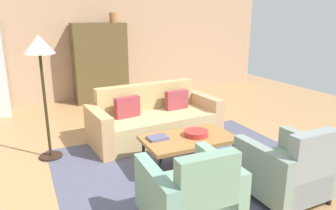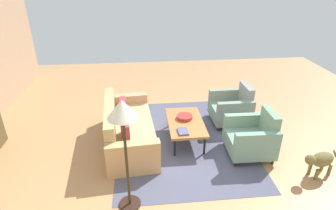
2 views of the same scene
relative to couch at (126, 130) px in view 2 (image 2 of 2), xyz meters
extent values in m
plane|color=#B08252|center=(-0.39, -1.05, -0.29)|extent=(11.29, 11.29, 0.00)
cube|color=#4E5066|center=(0.01, -1.14, -0.28)|extent=(3.40, 2.60, 0.01)
cube|color=tan|center=(0.01, -0.09, -0.08)|extent=(1.81, 1.03, 0.42)
cube|color=tan|center=(-0.02, 0.27, 0.14)|extent=(1.75, 0.32, 0.86)
cube|color=tan|center=(0.96, -0.01, 0.02)|extent=(0.25, 0.91, 0.62)
cube|color=tan|center=(-0.95, -0.16, 0.02)|extent=(0.25, 0.91, 0.62)
cube|color=#90373D|center=(0.45, 0.05, 0.29)|extent=(0.41, 0.15, 0.32)
cube|color=maroon|center=(-0.45, -0.02, 0.29)|extent=(0.41, 0.19, 0.32)
cylinder|color=black|center=(-0.52, -0.91, -0.10)|extent=(0.04, 0.04, 0.37)
cylinder|color=black|center=(0.54, -0.91, -0.10)|extent=(0.04, 0.04, 0.37)
cylinder|color=black|center=(-0.52, -1.47, -0.10)|extent=(0.04, 0.04, 0.37)
cylinder|color=black|center=(0.54, -1.47, -0.10)|extent=(0.04, 0.04, 0.37)
cube|color=#996736|center=(0.01, -1.19, 0.11)|extent=(1.20, 0.70, 0.05)
cylinder|color=#3A1E10|center=(-0.93, -1.94, -0.24)|extent=(0.05, 0.05, 0.10)
cylinder|color=#3C1E22|center=(-0.25, -1.95, -0.24)|extent=(0.05, 0.05, 0.10)
cylinder|color=#322119|center=(-0.94, -2.62, -0.24)|extent=(0.05, 0.05, 0.10)
cylinder|color=#3B241E|center=(-0.26, -2.63, -0.24)|extent=(0.05, 0.05, 0.10)
cube|color=gray|center=(-0.59, -2.29, -0.04)|extent=(0.58, 0.81, 0.30)
cube|color=gray|center=(-0.60, -2.62, 0.20)|extent=(0.56, 0.15, 0.78)
cube|color=gray|center=(-0.93, -2.28, 0.09)|extent=(0.14, 0.80, 0.56)
cube|color=gray|center=(-0.25, -2.29, 0.09)|extent=(0.14, 0.80, 0.56)
cylinder|color=#391C17|center=(0.26, -1.95, -0.24)|extent=(0.05, 0.05, 0.10)
cylinder|color=#332B0F|center=(0.94, -1.94, -0.24)|extent=(0.05, 0.05, 0.10)
cylinder|color=#372219|center=(0.27, -2.63, -0.24)|extent=(0.05, 0.05, 0.10)
cylinder|color=black|center=(0.95, -2.62, -0.24)|extent=(0.05, 0.05, 0.10)
cube|color=gray|center=(0.61, -2.29, -0.04)|extent=(0.57, 0.81, 0.30)
cube|color=gray|center=(0.61, -2.62, 0.20)|extent=(0.56, 0.15, 0.78)
cube|color=gray|center=(0.27, -2.29, 0.09)|extent=(0.13, 0.80, 0.56)
cube|color=gray|center=(0.95, -2.28, 0.09)|extent=(0.13, 0.80, 0.56)
cylinder|color=#A92D29|center=(0.12, -1.19, 0.17)|extent=(0.32, 0.32, 0.07)
cube|color=#525070|center=(-0.39, -1.07, 0.15)|extent=(0.26, 0.20, 0.03)
cylinder|color=black|center=(-1.64, -0.10, -0.27)|extent=(0.32, 0.32, 0.03)
cylinder|color=#2B2614|center=(-1.64, -0.10, 0.47)|extent=(0.04, 0.04, 1.45)
cone|color=silver|center=(-1.64, -0.10, 1.31)|extent=(0.40, 0.40, 0.24)
cylinder|color=brown|center=(-1.40, -3.16, -0.19)|extent=(0.06, 0.06, 0.20)
cylinder|color=brown|center=(-1.27, -3.11, -0.19)|extent=(0.06, 0.06, 0.20)
cylinder|color=brown|center=(-1.32, -3.44, -0.19)|extent=(0.06, 0.06, 0.20)
cylinder|color=brown|center=(-1.18, -3.40, -0.19)|extent=(0.06, 0.06, 0.20)
ellipsoid|color=brown|center=(-1.29, -3.28, 0.03)|extent=(0.35, 0.47, 0.24)
sphere|color=brown|center=(-1.38, -3.00, 0.10)|extent=(0.17, 0.17, 0.17)
cylinder|color=brown|center=(-1.22, -3.53, 0.07)|extent=(0.07, 0.14, 0.17)
camera|label=1|loc=(-1.89, -4.61, 1.68)|focal=33.98mm
camera|label=2|loc=(-4.71, -0.36, 2.88)|focal=29.66mm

